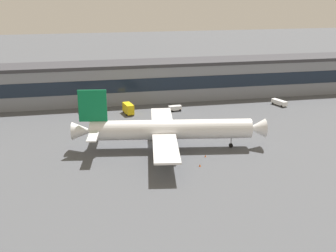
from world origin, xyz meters
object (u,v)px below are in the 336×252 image
Objects in this scene: follow_me_car at (175,108)px; belt_loader at (279,102)px; baggage_tug at (85,110)px; traffic_cone_1 at (200,165)px; airliner at (168,130)px; stair_truck at (128,108)px; traffic_cone_0 at (205,156)px.

belt_loader is at bearing -1.17° from follow_me_car.
traffic_cone_1 is (25.92, -52.09, -0.77)m from baggage_tug.
airliner is at bearing 110.97° from traffic_cone_1.
traffic_cone_1 is at bearing -63.54° from baggage_tug.
airliner is at bearing -79.43° from stair_truck.
traffic_cone_0 is (8.10, -7.88, -5.02)m from airliner.
follow_me_car reaches higher than traffic_cone_1.
belt_loader reaches higher than traffic_cone_1.
belt_loader is 69.56m from baggage_tug.
follow_me_car is (-38.80, 0.79, -0.06)m from belt_loader.
airliner reaches higher than traffic_cone_1.
follow_me_car is at bearing -7.73° from baggage_tug.
stair_truck is 10.03× the size of traffic_cone_1.
baggage_tug is at bearing 162.70° from stair_truck.
traffic_cone_1 is (-43.46, -47.15, -0.84)m from belt_loader.
airliner is at bearing -61.76° from baggage_tug.
follow_me_car is at bearing 84.45° from traffic_cone_1.
traffic_cone_0 is at bearing -44.20° from airliner.
traffic_cone_1 is (-4.66, -47.94, -0.77)m from follow_me_car.
traffic_cone_1 is at bearing -132.67° from belt_loader.
baggage_tug is at bearing 118.24° from airliner.
airliner is 44.20m from baggage_tug.
stair_truck reaches higher than follow_me_car.
stair_truck is at bearing 103.59° from traffic_cone_1.
airliner reaches higher than traffic_cone_0.
stair_truck reaches higher than baggage_tug.
stair_truck is (14.42, -4.49, 0.89)m from baggage_tug.
traffic_cone_1 is at bearing -118.80° from traffic_cone_0.
traffic_cone_0 is at bearing -58.20° from baggage_tug.
belt_loader reaches higher than traffic_cone_0.
airliner is at bearing -145.15° from belt_loader.
follow_me_car and baggage_tug have the same top height.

